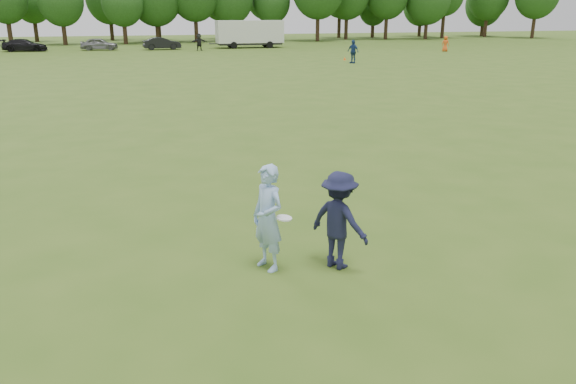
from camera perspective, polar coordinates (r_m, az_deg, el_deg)
name	(u,v)px	position (r m, az deg, el deg)	size (l,w,h in m)	color
ground	(253,270)	(10.03, -3.58, -7.93)	(200.00, 200.00, 0.00)	#3A5818
thrower	(268,218)	(9.74, -2.06, -2.65)	(0.69, 0.45, 1.90)	#98BCEC
defender	(339,220)	(9.86, 5.21, -2.88)	(1.14, 0.65, 1.76)	#191B37
player_far_b	(353,52)	(50.05, 6.61, 13.99)	(1.15, 0.48, 1.97)	navy
player_far_c	(445,44)	(66.35, 15.70, 14.30)	(0.82, 0.53, 1.68)	orange
player_far_d	(199,42)	(66.34, -9.02, 14.82)	(1.75, 0.56, 1.89)	black
car_d	(25,45)	(70.52, -25.19, 13.35)	(1.89, 4.66, 1.35)	black
car_e	(99,44)	(69.63, -18.63, 14.06)	(1.65, 4.09, 1.39)	slate
car_f	(162,43)	(68.70, -12.69, 14.51)	(1.49, 4.26, 1.40)	black
field_cone	(345,58)	(53.13, 5.79, 13.34)	(0.28, 0.28, 0.30)	#F55D0C
disc_in_play	(284,218)	(9.54, -0.39, -2.66)	(0.32, 0.32, 0.06)	white
cargo_trailer	(250,33)	(70.65, -3.93, 15.85)	(9.00, 2.75, 3.20)	white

